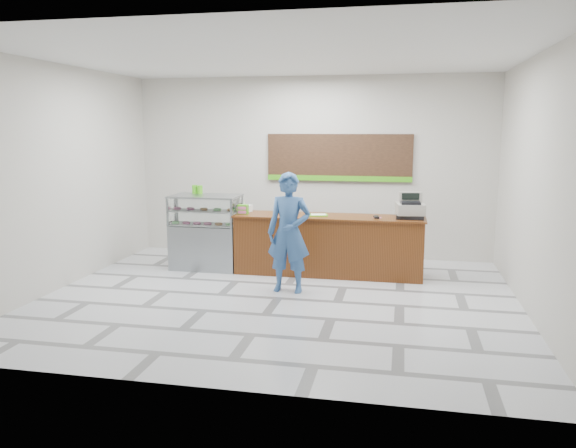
% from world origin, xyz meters
% --- Properties ---
extents(floor, '(7.00, 7.00, 0.00)m').
position_xyz_m(floor, '(0.00, 0.00, 0.00)').
color(floor, silver).
rests_on(floor, ground).
extents(back_wall, '(7.00, 0.00, 7.00)m').
position_xyz_m(back_wall, '(0.00, 3.00, 1.75)').
color(back_wall, beige).
rests_on(back_wall, floor).
extents(ceiling, '(7.00, 7.00, 0.00)m').
position_xyz_m(ceiling, '(0.00, 0.00, 3.50)').
color(ceiling, silver).
rests_on(ceiling, back_wall).
extents(sales_counter, '(3.26, 0.76, 1.03)m').
position_xyz_m(sales_counter, '(0.55, 1.55, 0.52)').
color(sales_counter, '#602D11').
rests_on(sales_counter, floor).
extents(display_case, '(1.22, 0.72, 1.33)m').
position_xyz_m(display_case, '(-1.67, 1.55, 0.68)').
color(display_case, gray).
rests_on(display_case, floor).
extents(menu_board, '(2.80, 0.06, 0.90)m').
position_xyz_m(menu_board, '(0.55, 2.96, 1.93)').
color(menu_board, black).
rests_on(menu_board, back_wall).
extents(cash_register, '(0.50, 0.52, 0.42)m').
position_xyz_m(cash_register, '(1.91, 1.58, 1.19)').
color(cash_register, black).
rests_on(cash_register, sales_counter).
extents(card_terminal, '(0.11, 0.16, 0.04)m').
position_xyz_m(card_terminal, '(1.36, 1.43, 1.05)').
color(card_terminal, black).
rests_on(card_terminal, sales_counter).
extents(serving_tray, '(0.39, 0.32, 0.02)m').
position_xyz_m(serving_tray, '(0.36, 1.54, 1.04)').
color(serving_tray, '#5DCE18').
rests_on(serving_tray, sales_counter).
extents(napkin_box, '(0.18, 0.18, 0.12)m').
position_xyz_m(napkin_box, '(-0.95, 1.72, 1.09)').
color(napkin_box, white).
rests_on(napkin_box, sales_counter).
extents(straw_cup, '(0.08, 0.08, 0.11)m').
position_xyz_m(straw_cup, '(-0.95, 1.53, 1.09)').
color(straw_cup, silver).
rests_on(straw_cup, sales_counter).
extents(promo_box, '(0.18, 0.12, 0.16)m').
position_xyz_m(promo_box, '(-0.95, 1.46, 1.11)').
color(promo_box, '#46AD16').
rests_on(promo_box, sales_counter).
extents(donut_decal, '(0.15, 0.15, 0.00)m').
position_xyz_m(donut_decal, '(1.37, 1.50, 1.03)').
color(donut_decal, pink).
rests_on(donut_decal, sales_counter).
extents(green_cup_left, '(0.10, 0.10, 0.15)m').
position_xyz_m(green_cup_left, '(-1.96, 1.80, 1.41)').
color(green_cup_left, '#46AD16').
rests_on(green_cup_left, display_case).
extents(green_cup_right, '(0.10, 0.10, 0.15)m').
position_xyz_m(green_cup_right, '(-1.84, 1.76, 1.41)').
color(green_cup_right, '#46AD16').
rests_on(green_cup_right, display_case).
extents(customer, '(0.69, 0.47, 1.85)m').
position_xyz_m(customer, '(0.08, 0.41, 0.93)').
color(customer, '#30568C').
rests_on(customer, floor).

